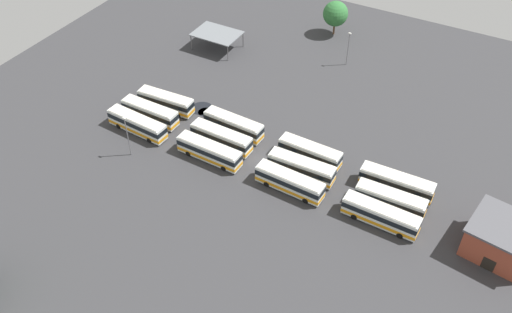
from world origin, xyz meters
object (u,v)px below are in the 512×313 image
(bus_row3_slot0, at_px, (166,102))
(bus_row3_slot2, at_px, (137,124))
(bus_row0_slot0, at_px, (397,183))
(bus_row1_slot2, at_px, (290,182))
(tree_northwest, at_px, (335,14))
(bus_row1_slot1, at_px, (301,167))
(lamp_post_by_building, at_px, (348,47))
(maintenance_shelter, at_px, (217,34))
(bus_row3_slot1, at_px, (150,112))
(depot_building, at_px, (502,239))
(bus_row0_slot1, at_px, (390,200))
(bus_row2_slot1, at_px, (221,138))
(lamp_post_near_entrance, at_px, (127,135))
(bus_row0_slot2, at_px, (381,215))
(bus_row1_slot0, at_px, (310,153))
(bus_row2_slot2, at_px, (209,151))
(bus_row2_slot0, at_px, (234,125))

(bus_row3_slot0, distance_m, bus_row3_slot2, 8.01)
(bus_row0_slot0, xyz_separation_m, bus_row1_slot2, (14.88, 8.04, -0.00))
(tree_northwest, bearing_deg, bus_row1_slot2, 105.31)
(bus_row3_slot0, bearing_deg, tree_northwest, -111.43)
(bus_row1_slot1, height_order, lamp_post_by_building, lamp_post_by_building)
(maintenance_shelter, relative_size, lamp_post_by_building, 1.32)
(bus_row3_slot0, height_order, tree_northwest, tree_northwest)
(bus_row3_slot1, distance_m, depot_building, 62.08)
(bus_row3_slot0, bearing_deg, bus_row0_slot1, 174.86)
(bus_row2_slot1, bearing_deg, lamp_post_near_entrance, 38.02)
(bus_row2_slot1, height_order, bus_row3_slot0, same)
(maintenance_shelter, xyz_separation_m, lamp_post_by_building, (-27.12, -7.45, 0.65))
(bus_row3_slot2, relative_size, lamp_post_by_building, 1.61)
(bus_row0_slot2, distance_m, bus_row2_slot1, 30.51)
(bus_row3_slot1, bearing_deg, bus_row0_slot0, -174.78)
(bus_row0_slot2, bearing_deg, bus_row3_slot1, -4.53)
(bus_row1_slot0, distance_m, bus_row1_slot1, 4.04)
(bus_row2_slot2, bearing_deg, bus_row2_slot1, -88.58)
(bus_row0_slot0, relative_size, tree_northwest, 1.51)
(bus_row0_slot0, relative_size, bus_row0_slot1, 1.08)
(bus_row1_slot1, xyz_separation_m, bus_row2_slot2, (15.32, 3.90, 0.00))
(bus_row0_slot0, bearing_deg, bus_row3_slot0, 0.01)
(bus_row1_slot1, bearing_deg, bus_row3_slot1, 0.14)
(lamp_post_by_building, bearing_deg, bus_row2_slot2, 77.02)
(bus_row0_slot2, relative_size, bus_row3_slot0, 1.06)
(bus_row2_slot1, bearing_deg, maintenance_shelter, -56.73)
(bus_row1_slot0, bearing_deg, bus_row3_slot0, -0.07)
(lamp_post_near_entrance, bearing_deg, bus_row3_slot1, -73.07)
(bus_row1_slot0, relative_size, bus_row3_slot2, 0.91)
(lamp_post_by_building, xyz_separation_m, tree_northwest, (7.40, -10.60, 0.86))
(bus_row2_slot2, xyz_separation_m, tree_northwest, (-1.58, -49.56, 3.22))
(bus_row1_slot0, distance_m, bus_row2_slot1, 15.57)
(bus_row3_slot2, height_order, maintenance_shelter, maintenance_shelter)
(bus_row0_slot0, distance_m, bus_row2_slot0, 30.09)
(bus_row1_slot0, height_order, lamp_post_by_building, lamp_post_by_building)
(bus_row1_slot2, xyz_separation_m, bus_row3_slot0, (29.92, -8.03, -0.00))
(bus_row1_slot2, bearing_deg, bus_row3_slot0, -15.03)
(bus_row2_slot0, xyz_separation_m, bus_row2_slot2, (-0.06, 8.09, 0.00))
(bus_row2_slot1, distance_m, lamp_post_by_building, 36.19)
(bus_row0_slot2, distance_m, lamp_post_by_building, 44.22)
(bus_row2_slot0, xyz_separation_m, bus_row2_slot1, (0.04, 4.08, 0.00))
(bus_row1_slot1, xyz_separation_m, bus_row3_slot1, (30.62, 0.08, 0.00))
(bus_row0_slot0, relative_size, lamp_post_by_building, 1.59)
(bus_row1_slot1, distance_m, tree_northwest, 47.80)
(bus_row0_slot0, xyz_separation_m, bus_row2_slot0, (30.09, -0.12, -0.00))
(bus_row1_slot0, xyz_separation_m, maintenance_shelter, (33.11, -23.59, 1.71))
(bus_row3_slot0, xyz_separation_m, lamp_post_near_entrance, (-2.33, 13.59, 2.64))
(bus_row0_slot2, distance_m, depot_building, 16.92)
(bus_row2_slot0, relative_size, bus_row2_slot1, 1.00)
(bus_row0_slot0, distance_m, bus_row0_slot1, 4.09)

